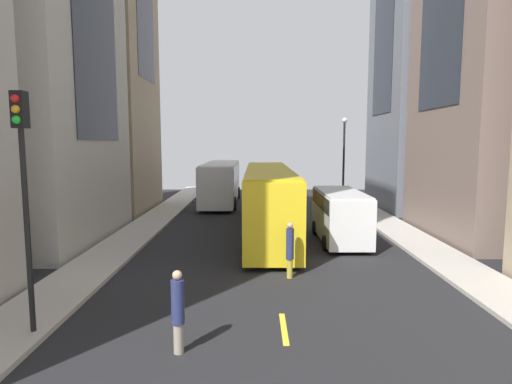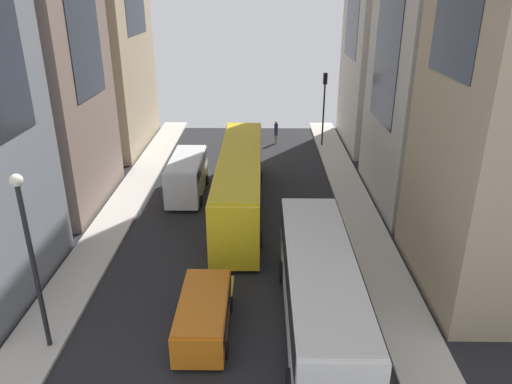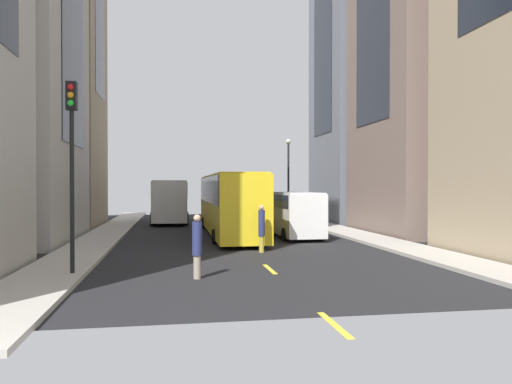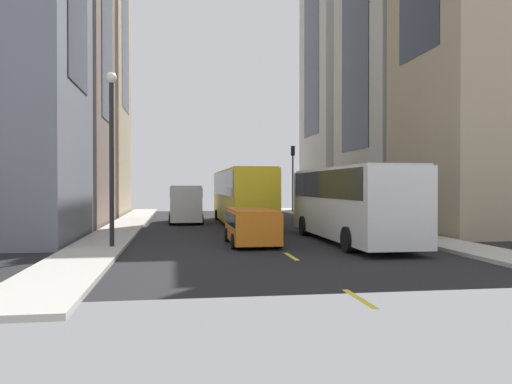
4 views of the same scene
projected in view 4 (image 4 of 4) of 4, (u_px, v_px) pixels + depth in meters
name	position (u px, v px, depth m)	size (l,w,h in m)	color
ground_plane	(242.00, 226.00, 32.33)	(40.80, 40.80, 0.00)	black
sidewalk_west	(353.00, 224.00, 33.43)	(2.26, 44.00, 0.15)	#B2ADA3
sidewalk_east	(124.00, 227.00, 31.22)	(2.26, 44.00, 0.15)	#B2ADA3
lane_stripe_0	(217.00, 211.00, 53.08)	(0.16, 2.00, 0.01)	yellow
lane_stripe_1	(223.00, 214.00, 46.16)	(0.16, 2.00, 0.01)	yellow
lane_stripe_2	(231.00, 219.00, 39.24)	(0.16, 2.00, 0.01)	yellow
lane_stripe_3	(242.00, 226.00, 32.32)	(0.16, 2.00, 0.01)	yellow
lane_stripe_4	(260.00, 237.00, 25.41)	(0.16, 2.00, 0.01)	yellow
lane_stripe_5	(291.00, 256.00, 18.49)	(0.16, 2.00, 0.01)	yellow
lane_stripe_6	(359.00, 299.00, 11.57)	(0.16, 2.00, 0.01)	yellow
building_west_0	(344.00, 43.00, 49.31)	(6.53, 9.77, 32.68)	#B7B2A8
building_west_1	(419.00, 65.00, 37.65)	(9.96, 10.08, 22.84)	#B7B2A8
city_bus_white	(349.00, 198.00, 23.14)	(2.80, 11.15, 3.35)	silver
streetcar_yellow	(240.00, 192.00, 33.87)	(2.70, 14.95, 3.59)	yellow
delivery_van_white	(186.00, 201.00, 35.50)	(2.25, 5.80, 2.58)	white
car_orange_0	(252.00, 224.00, 22.23)	(2.07, 4.56, 1.54)	orange
pedestrian_walking_far	(222.00, 203.00, 41.76)	(0.29, 0.29, 2.10)	gold
pedestrian_crossing_near	(250.00, 202.00, 47.87)	(0.31, 0.31, 2.04)	gray
traffic_light_near_corner	(293.00, 166.00, 47.57)	(0.32, 0.44, 6.11)	black
streetlamp_near	(112.00, 140.00, 20.34)	(0.44, 0.44, 6.91)	black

